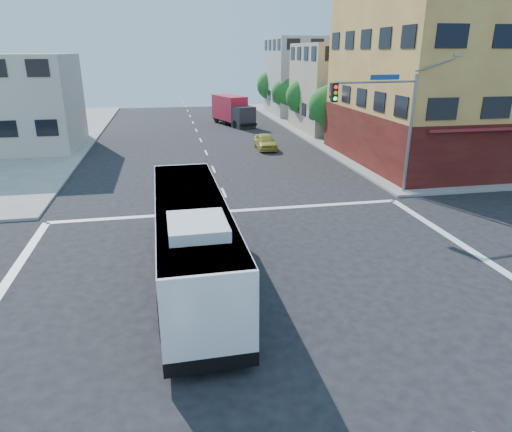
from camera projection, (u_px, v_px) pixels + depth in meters
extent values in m
plane|color=black|center=(270.00, 298.00, 16.06)|extent=(120.00, 120.00, 0.00)
cube|color=gray|center=(490.00, 123.00, 54.64)|extent=(50.00, 50.00, 0.15)
cube|color=gold|center=(476.00, 68.00, 34.36)|extent=(18.00, 15.00, 14.00)
cube|color=#5B1E14|center=(465.00, 134.00, 36.06)|extent=(18.09, 15.08, 4.00)
cube|color=tan|center=(355.00, 88.00, 48.97)|extent=(12.00, 10.00, 9.00)
cube|color=#9F9F9A|center=(315.00, 76.00, 61.72)|extent=(12.00, 10.00, 10.00)
cube|color=beige|center=(2.00, 103.00, 39.32)|extent=(12.00, 10.00, 8.00)
cylinder|color=gray|center=(410.00, 136.00, 26.78)|extent=(0.18, 0.18, 7.00)
cylinder|color=gray|center=(377.00, 82.00, 25.04)|extent=(5.01, 0.62, 0.12)
cube|color=black|center=(334.00, 93.00, 24.53)|extent=(0.32, 0.30, 1.00)
sphere|color=#FF0C0C|center=(336.00, 87.00, 24.27)|extent=(0.20, 0.20, 0.20)
sphere|color=yellow|center=(336.00, 93.00, 24.38)|extent=(0.20, 0.20, 0.20)
sphere|color=#19FF33|center=(335.00, 99.00, 24.48)|extent=(0.20, 0.20, 0.20)
cube|color=navy|center=(385.00, 77.00, 25.10)|extent=(1.80, 0.22, 0.28)
cube|color=gray|center=(457.00, 55.00, 25.93)|extent=(0.50, 0.22, 0.14)
cylinder|color=#362413|center=(326.00, 131.00, 43.70)|extent=(0.28, 0.28, 1.92)
sphere|color=#18561E|center=(327.00, 106.00, 42.88)|extent=(3.60, 3.60, 3.60)
sphere|color=#18561E|center=(333.00, 96.00, 42.37)|extent=(2.52, 2.52, 2.52)
cylinder|color=#362413|center=(302.00, 120.00, 51.07)|extent=(0.28, 0.28, 1.99)
sphere|color=#18561E|center=(303.00, 96.00, 50.21)|extent=(3.80, 3.80, 3.80)
sphere|color=#18561E|center=(308.00, 88.00, 49.69)|extent=(2.66, 2.66, 2.66)
cylinder|color=#362413|center=(284.00, 111.00, 58.47)|extent=(0.28, 0.28, 1.89)
sphere|color=#18561E|center=(285.00, 93.00, 57.69)|extent=(3.40, 3.40, 3.40)
sphere|color=#18561E|center=(289.00, 86.00, 57.19)|extent=(2.38, 2.38, 2.38)
cylinder|color=#362413|center=(271.00, 104.00, 65.83)|extent=(0.28, 0.28, 2.03)
sphere|color=#18561E|center=(271.00, 85.00, 64.94)|extent=(4.00, 4.00, 4.00)
sphere|color=#18561E|center=(274.00, 78.00, 64.40)|extent=(2.80, 2.80, 2.80)
cube|color=black|center=(194.00, 267.00, 17.19)|extent=(2.70, 11.77, 0.44)
cube|color=white|center=(192.00, 238.00, 16.78)|extent=(2.69, 11.75, 2.78)
cube|color=black|center=(192.00, 233.00, 16.72)|extent=(2.73, 11.40, 1.22)
cube|color=black|center=(183.00, 191.00, 22.08)|extent=(2.29, 0.10, 1.32)
cube|color=#E5590C|center=(181.00, 172.00, 21.78)|extent=(1.87, 0.08, 0.27)
cube|color=white|center=(190.00, 203.00, 16.33)|extent=(2.63, 11.51, 0.12)
cube|color=white|center=(197.00, 226.00, 13.56)|extent=(1.78, 2.18, 0.35)
cube|color=#146F47|center=(159.00, 264.00, 16.33)|extent=(0.11, 5.36, 0.27)
cube|color=#146F47|center=(228.00, 258.00, 16.82)|extent=(0.11, 5.36, 0.27)
cylinder|color=black|center=(161.00, 234.00, 20.41)|extent=(0.31, 1.02, 1.01)
cylinder|color=#99999E|center=(158.00, 234.00, 20.39)|extent=(0.05, 0.51, 0.51)
cylinder|color=black|center=(212.00, 230.00, 20.87)|extent=(0.31, 1.02, 1.01)
cylinder|color=#99999E|center=(215.00, 229.00, 20.90)|extent=(0.05, 0.51, 0.51)
cylinder|color=black|center=(165.00, 326.00, 13.52)|extent=(0.31, 1.02, 1.01)
cylinder|color=#99999E|center=(160.00, 327.00, 13.50)|extent=(0.05, 0.51, 0.51)
cylinder|color=black|center=(242.00, 317.00, 13.98)|extent=(0.31, 1.02, 1.01)
cylinder|color=#99999E|center=(246.00, 317.00, 14.01)|extent=(0.05, 0.51, 0.51)
cube|color=#25262A|center=(244.00, 117.00, 51.30)|extent=(2.65, 2.60, 2.39)
cube|color=black|center=(247.00, 115.00, 50.46)|extent=(1.85, 0.70, 0.92)
cube|color=red|center=(229.00, 108.00, 53.89)|extent=(3.75, 5.58, 2.75)
cube|color=black|center=(234.00, 121.00, 53.47)|extent=(4.30, 7.60, 0.28)
cylinder|color=black|center=(235.00, 124.00, 51.24)|extent=(0.54, 0.95, 0.92)
cylinder|color=black|center=(250.00, 123.00, 52.15)|extent=(0.54, 0.95, 0.92)
cylinder|color=black|center=(225.00, 121.00, 53.41)|extent=(0.54, 0.95, 0.92)
cylinder|color=black|center=(239.00, 120.00, 54.32)|extent=(0.54, 0.95, 0.92)
cylinder|color=black|center=(216.00, 119.00, 55.28)|extent=(0.54, 0.95, 0.92)
cylinder|color=black|center=(231.00, 118.00, 56.18)|extent=(0.54, 0.95, 0.92)
imported|color=gold|center=(265.00, 142.00, 40.29)|extent=(1.71, 4.04, 1.36)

